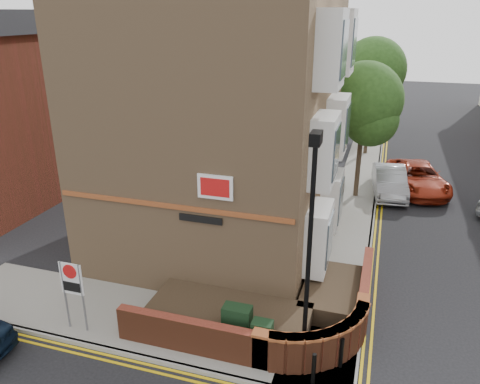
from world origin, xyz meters
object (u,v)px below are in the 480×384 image
(utility_cabinet_large, at_px, (237,325))
(zone_sign, at_px, (72,284))
(silver_car_near, at_px, (389,181))
(lamppost, at_px, (309,254))

(utility_cabinet_large, relative_size, zone_sign, 0.55)
(utility_cabinet_large, distance_m, zone_sign, 4.86)
(utility_cabinet_large, bearing_deg, silver_car_near, 74.07)
(zone_sign, bearing_deg, silver_car_near, 59.27)
(silver_car_near, bearing_deg, utility_cabinet_large, -112.15)
(lamppost, relative_size, silver_car_near, 1.45)
(zone_sign, bearing_deg, lamppost, 6.07)
(lamppost, distance_m, zone_sign, 6.85)
(lamppost, relative_size, utility_cabinet_large, 5.25)
(silver_car_near, bearing_deg, zone_sign, -126.95)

